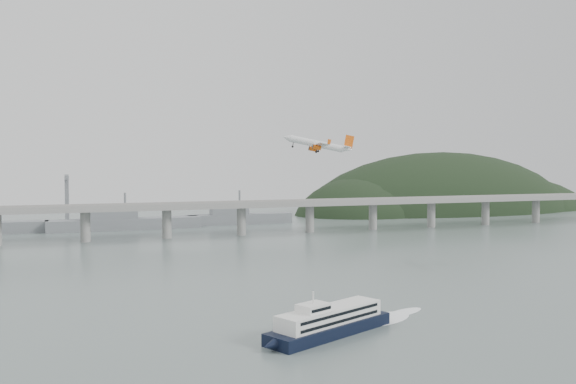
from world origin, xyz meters
name	(u,v)px	position (x,y,z in m)	size (l,w,h in m)	color
ground	(341,300)	(0.00, 0.00, 0.00)	(900.00, 900.00, 0.00)	slate
bridge	(210,210)	(-1.15, 200.00, 17.65)	(800.00, 22.00, 23.90)	gray
headland	(454,229)	(285.18, 331.75, -19.34)	(365.00, 155.00, 156.00)	black
ferry	(330,322)	(-22.18, -39.08, 3.63)	(66.52, 35.13, 13.38)	black
airliner	(318,144)	(24.36, 78.17, 57.74)	(35.54, 32.60, 9.72)	white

